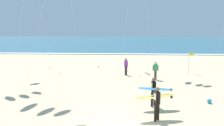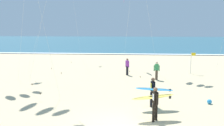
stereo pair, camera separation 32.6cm
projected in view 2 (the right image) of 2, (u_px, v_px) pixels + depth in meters
The scene contains 8 objects.
ocean_water at pixel (130, 42), 68.66m from camera, with size 160.00×60.00×0.08m, color #2D6075.
shoreline_foam at pixel (129, 54), 39.39m from camera, with size 160.00×1.22×0.01m, color white.
surfer_lead at pixel (153, 90), 13.93m from camera, with size 2.20×1.04×1.71m.
surfer_trailing at pixel (154, 99), 12.09m from camera, with size 2.25×1.15×1.71m.
bystander_green_top at pixel (157, 71), 21.04m from camera, with size 0.50×0.22×1.59m.
bystander_purple_top at pixel (127, 67), 23.03m from camera, with size 0.35×0.40×1.59m.
lifeguard_flag at pixel (192, 61), 23.63m from camera, with size 0.45×0.05×2.10m.
beach_ball at pixel (209, 102), 14.67m from camera, with size 0.28×0.28×0.28m, color #2D99DB.
Camera 2 is at (0.34, -10.58, 4.67)m, focal length 39.42 mm.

